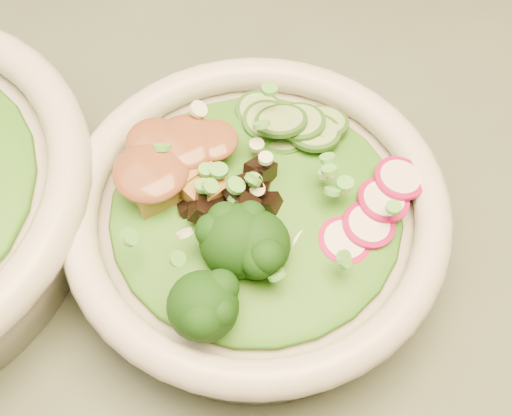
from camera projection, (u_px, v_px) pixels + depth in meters
floor at (336, 389)px, 1.22m from camera, size 4.00×4.00×0.00m
dining_table at (401, 186)px, 0.67m from camera, size 1.20×0.80×0.75m
salad_bowl at (256, 223)px, 0.48m from camera, size 0.25×0.25×0.07m
lettuce_bed at (256, 207)px, 0.46m from camera, size 0.19×0.19×0.02m
broccoli_florets at (228, 276)px, 0.42m from camera, size 0.09×0.09×0.04m
radish_slices at (351, 228)px, 0.45m from camera, size 0.11×0.07×0.02m
cucumber_slices at (287, 126)px, 0.48m from camera, size 0.09×0.09×0.03m
mushroom_heap at (239, 192)px, 0.45m from camera, size 0.09×0.09×0.04m
tofu_cubes at (170, 172)px, 0.46m from camera, size 0.10×0.08×0.03m
peanut_sauce at (168, 161)px, 0.45m from camera, size 0.07×0.05×0.02m
scallion_garnish at (256, 189)px, 0.44m from camera, size 0.18×0.18×0.02m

